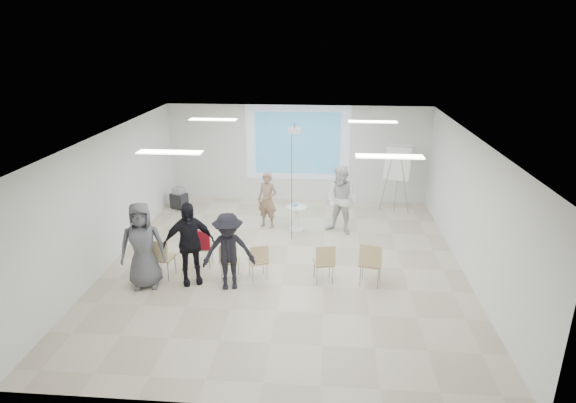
# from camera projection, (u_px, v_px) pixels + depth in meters

# --- Properties ---
(floor) EXTENTS (8.00, 9.00, 0.10)m
(floor) POSITION_uv_depth(u_px,v_px,m) (285.00, 266.00, 11.12)
(floor) COLOR beige
(floor) RESTS_ON ground
(ceiling) EXTENTS (8.00, 9.00, 0.10)m
(ceiling) POSITION_uv_depth(u_px,v_px,m) (285.00, 133.00, 10.09)
(ceiling) COLOR white
(ceiling) RESTS_ON wall_back
(wall_back) EXTENTS (8.00, 0.10, 3.00)m
(wall_back) POSITION_uv_depth(u_px,v_px,m) (298.00, 154.00, 14.88)
(wall_back) COLOR silver
(wall_back) RESTS_ON floor
(wall_left) EXTENTS (0.10, 9.00, 3.00)m
(wall_left) POSITION_uv_depth(u_px,v_px,m) (108.00, 198.00, 10.91)
(wall_left) COLOR silver
(wall_left) RESTS_ON floor
(wall_right) EXTENTS (0.10, 9.00, 3.00)m
(wall_right) POSITION_uv_depth(u_px,v_px,m) (473.00, 208.00, 10.30)
(wall_right) COLOR silver
(wall_right) RESTS_ON floor
(projection_halo) EXTENTS (3.20, 0.01, 2.30)m
(projection_halo) POSITION_uv_depth(u_px,v_px,m) (298.00, 143.00, 14.70)
(projection_halo) COLOR silver
(projection_halo) RESTS_ON wall_back
(projection_image) EXTENTS (2.60, 0.01, 1.90)m
(projection_image) POSITION_uv_depth(u_px,v_px,m) (298.00, 143.00, 14.69)
(projection_image) COLOR teal
(projection_image) RESTS_ON wall_back
(pedestal_table) EXTENTS (0.71, 0.71, 0.69)m
(pedestal_table) POSITION_uv_depth(u_px,v_px,m) (297.00, 217.00, 12.88)
(pedestal_table) COLOR white
(pedestal_table) RESTS_ON floor
(player_left) EXTENTS (0.74, 0.61, 1.74)m
(player_left) POSITION_uv_depth(u_px,v_px,m) (267.00, 197.00, 12.94)
(player_left) COLOR #926F59
(player_left) RESTS_ON floor
(player_right) EXTENTS (1.22, 1.13, 2.03)m
(player_right) POSITION_uv_depth(u_px,v_px,m) (342.00, 197.00, 12.50)
(player_right) COLOR white
(player_right) RESTS_ON floor
(controller_left) EXTENTS (0.07, 0.12, 0.04)m
(controller_left) POSITION_uv_depth(u_px,v_px,m) (275.00, 184.00, 13.07)
(controller_left) COLOR white
(controller_left) RESTS_ON player_left
(controller_right) EXTENTS (0.08, 0.11, 0.04)m
(controller_right) POSITION_uv_depth(u_px,v_px,m) (335.00, 181.00, 12.63)
(controller_right) COLOR white
(controller_right) RESTS_ON player_right
(chair_far_left) EXTENTS (0.49, 0.52, 0.92)m
(chair_far_left) POSITION_uv_depth(u_px,v_px,m) (161.00, 255.00, 10.29)
(chair_far_left) COLOR tan
(chair_far_left) RESTS_ON floor
(chair_left_mid) EXTENTS (0.45, 0.48, 0.92)m
(chair_left_mid) POSITION_uv_depth(u_px,v_px,m) (202.00, 245.00, 10.81)
(chair_left_mid) COLOR tan
(chair_left_mid) RESTS_ON floor
(chair_left_inner) EXTENTS (0.38, 0.41, 0.81)m
(chair_left_inner) POSITION_uv_depth(u_px,v_px,m) (229.00, 259.00, 10.28)
(chair_left_inner) COLOR tan
(chair_left_inner) RESTS_ON floor
(chair_center) EXTENTS (0.51, 0.53, 0.83)m
(chair_center) POSITION_uv_depth(u_px,v_px,m) (259.00, 259.00, 10.25)
(chair_center) COLOR tan
(chair_center) RESTS_ON floor
(chair_right_inner) EXTENTS (0.50, 0.52, 0.89)m
(chair_right_inner) POSITION_uv_depth(u_px,v_px,m) (324.00, 260.00, 10.11)
(chair_right_inner) COLOR tan
(chair_right_inner) RESTS_ON floor
(chair_right_far) EXTENTS (0.55, 0.57, 0.97)m
(chair_right_far) POSITION_uv_depth(u_px,v_px,m) (371.00, 261.00, 9.98)
(chair_right_far) COLOR tan
(chair_right_far) RESTS_ON floor
(red_jacket) EXTENTS (0.46, 0.12, 0.44)m
(red_jacket) POSITION_uv_depth(u_px,v_px,m) (199.00, 240.00, 10.62)
(red_jacket) COLOR maroon
(red_jacket) RESTS_ON chair_left_mid
(laptop) EXTENTS (0.30, 0.22, 0.02)m
(laptop) POSITION_uv_depth(u_px,v_px,m) (230.00, 259.00, 10.38)
(laptop) COLOR black
(laptop) RESTS_ON chair_left_inner
(audience_left) EXTENTS (1.39, 1.13, 2.07)m
(audience_left) POSITION_uv_depth(u_px,v_px,m) (188.00, 237.00, 9.97)
(audience_left) COLOR black
(audience_left) RESTS_ON floor
(audience_mid) EXTENTS (1.33, 0.91, 1.88)m
(audience_mid) POSITION_uv_depth(u_px,v_px,m) (228.00, 247.00, 9.77)
(audience_mid) COLOR black
(audience_mid) RESTS_ON floor
(audience_outer) EXTENTS (1.15, 0.90, 2.07)m
(audience_outer) POSITION_uv_depth(u_px,v_px,m) (142.00, 240.00, 9.83)
(audience_outer) COLOR #59595E
(audience_outer) RESTS_ON floor
(flipchart_easel) EXTENTS (0.84, 0.66, 2.03)m
(flipchart_easel) POSITION_uv_depth(u_px,v_px,m) (398.00, 163.00, 13.82)
(flipchart_easel) COLOR gray
(flipchart_easel) RESTS_ON floor
(av_cart) EXTENTS (0.55, 0.50, 0.66)m
(av_cart) POSITION_uv_depth(u_px,v_px,m) (179.00, 199.00, 14.50)
(av_cart) COLOR black
(av_cart) RESTS_ON floor
(ceiling_projector) EXTENTS (0.30, 0.25, 3.00)m
(ceiling_projector) POSITION_uv_depth(u_px,v_px,m) (294.00, 136.00, 11.60)
(ceiling_projector) COLOR white
(ceiling_projector) RESTS_ON ceiling
(fluor_panel_nw) EXTENTS (1.20, 0.30, 0.02)m
(fluor_panel_nw) POSITION_uv_depth(u_px,v_px,m) (213.00, 120.00, 12.14)
(fluor_panel_nw) COLOR white
(fluor_panel_nw) RESTS_ON ceiling
(fluor_panel_ne) EXTENTS (1.20, 0.30, 0.02)m
(fluor_panel_ne) POSITION_uv_depth(u_px,v_px,m) (373.00, 122.00, 11.84)
(fluor_panel_ne) COLOR white
(fluor_panel_ne) RESTS_ON ceiling
(fluor_panel_sw) EXTENTS (1.20, 0.30, 0.02)m
(fluor_panel_sw) POSITION_uv_depth(u_px,v_px,m) (170.00, 152.00, 8.85)
(fluor_panel_sw) COLOR white
(fluor_panel_sw) RESTS_ON ceiling
(fluor_panel_se) EXTENTS (1.20, 0.30, 0.02)m
(fluor_panel_se) POSITION_uv_depth(u_px,v_px,m) (390.00, 156.00, 8.55)
(fluor_panel_se) COLOR white
(fluor_panel_se) RESTS_ON ceiling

